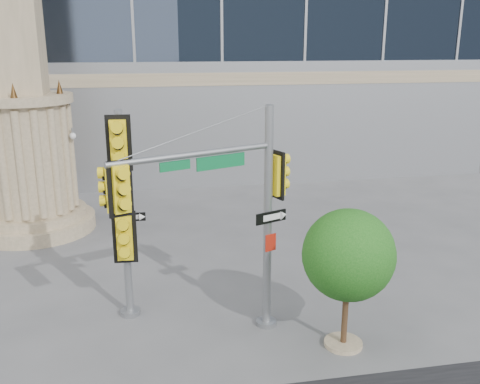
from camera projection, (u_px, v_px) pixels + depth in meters
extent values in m
plane|color=#545456|center=(232.00, 338.00, 12.95)|extent=(120.00, 120.00, 0.00)
cylinder|color=gray|center=(36.00, 223.00, 20.32)|extent=(4.40, 4.40, 0.50)
cylinder|color=gray|center=(35.00, 213.00, 20.21)|extent=(3.80, 3.80, 0.30)
cylinder|color=gray|center=(29.00, 158.00, 19.62)|extent=(3.00, 3.00, 4.00)
cylinder|color=gray|center=(22.00, 99.00, 19.04)|extent=(3.50, 3.50, 0.30)
cone|color=#472D14|center=(59.00, 87.00, 19.16)|extent=(0.24, 0.24, 0.50)
cylinder|color=slate|center=(266.00, 322.00, 13.54)|extent=(0.52, 0.52, 0.11)
cylinder|color=slate|center=(268.00, 221.00, 12.80)|extent=(0.20, 0.20, 5.54)
cylinder|color=slate|center=(194.00, 154.00, 11.30)|extent=(3.66, 1.55, 0.13)
cube|color=#0D6D38|center=(221.00, 162.00, 11.68)|extent=(1.13, 0.48, 0.30)
cube|color=yellow|center=(120.00, 189.00, 10.58)|extent=(0.57, 0.43, 1.16)
cube|color=yellow|center=(277.00, 175.00, 12.63)|extent=(0.43, 0.57, 1.16)
cube|color=black|center=(271.00, 217.00, 12.66)|extent=(0.80, 0.34, 0.28)
cube|color=#B41E10|center=(271.00, 243.00, 12.84)|extent=(0.29, 0.13, 0.43)
cylinder|color=slate|center=(130.00, 312.00, 14.04)|extent=(0.51, 0.51, 0.13)
cylinder|color=slate|center=(125.00, 218.00, 13.33)|extent=(0.19, 0.19, 5.36)
cube|color=yellow|center=(119.00, 143.00, 12.58)|extent=(0.61, 0.33, 1.34)
cube|color=yellow|center=(113.00, 189.00, 13.10)|extent=(0.33, 0.61, 1.34)
cube|color=yellow|center=(125.00, 237.00, 13.22)|extent=(0.61, 0.33, 1.34)
cube|color=black|center=(132.00, 217.00, 13.22)|extent=(0.67, 0.07, 0.21)
cylinder|color=gray|center=(343.00, 343.00, 12.62)|extent=(0.90, 0.90, 0.10)
cylinder|color=#382314|center=(345.00, 311.00, 12.38)|extent=(0.14, 0.14, 1.80)
sphere|color=#154F12|center=(349.00, 255.00, 12.00)|extent=(2.10, 2.10, 2.10)
sphere|color=#154F12|center=(362.00, 261.00, 12.40)|extent=(1.30, 1.30, 1.30)
sphere|color=#154F12|center=(337.00, 271.00, 11.77)|extent=(1.10, 1.10, 1.10)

